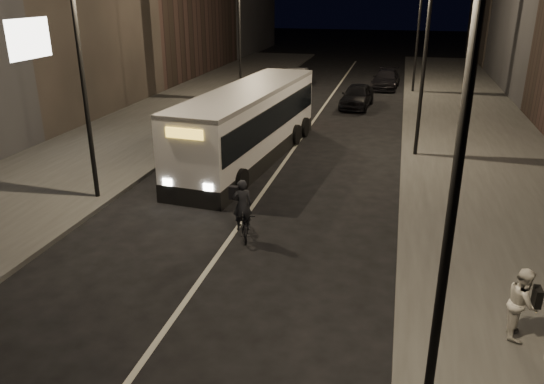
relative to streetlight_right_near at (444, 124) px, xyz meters
The scene contains 14 objects.
ground 8.55m from the streetlight_right_near, 143.12° to the left, with size 180.00×180.00×0.00m, color black.
sidewalk_right 19.02m from the streetlight_right_near, 80.02° to the left, with size 7.00×70.00×0.16m, color #363634.
sidewalk_left 23.31m from the streetlight_right_near, 127.54° to the left, with size 7.00×70.00×0.16m, color #363634.
streetlight_right_near is the anchor object (origin of this frame).
streetlight_right_mid 16.00m from the streetlight_right_near, 90.00° to the left, with size 1.20×0.44×8.12m.
streetlight_right_far 32.00m from the streetlight_right_near, 90.00° to the left, with size 1.20×0.44×8.12m.
streetlight_left_near 13.33m from the streetlight_right_near, 143.12° to the left, with size 1.20×0.44×8.12m.
streetlight_left_far 28.10m from the streetlight_right_near, 112.30° to the left, with size 1.20×0.44×8.12m.
city_bus 16.06m from the streetlight_right_near, 116.30° to the left, with size 3.64×11.96×3.18m.
cyclist_on_bicycle 9.29m from the streetlight_right_near, 128.02° to the left, with size 1.12×1.78×1.93m.
pedestrian_woman 5.66m from the streetlight_right_near, 50.88° to the left, with size 0.78×0.61×1.60m, color beige.
car_near 26.80m from the streetlight_right_near, 97.10° to the left, with size 1.75×4.35×1.48m, color black.
car_mid 34.60m from the streetlight_right_near, 104.27° to the left, with size 1.50×4.30×1.42m, color #323335.
car_far 34.02m from the streetlight_right_near, 92.95° to the left, with size 1.90×4.67×1.36m, color black.
Camera 1 is at (4.67, -11.81, 7.19)m, focal length 35.00 mm.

